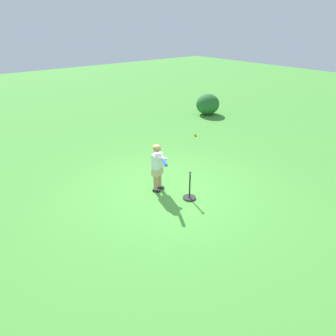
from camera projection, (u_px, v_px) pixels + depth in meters
name	position (u px, v px, depth m)	size (l,w,h in m)	color
ground_plane	(168.00, 192.00, 6.96)	(40.00, 40.00, 0.00)	#479338
child_batter	(158.00, 164.00, 6.77)	(0.71, 0.40, 1.08)	#232328
play_ball_near_batter	(195.00, 135.00, 10.28)	(0.08, 0.08, 0.08)	orange
play_ball_center_lawn	(160.00, 163.00, 8.27)	(0.07, 0.07, 0.07)	blue
batting_tee	(189.00, 194.00, 6.68)	(0.28, 0.28, 0.62)	black
shrub_left_background	(208.00, 104.00, 12.46)	(0.89, 0.94, 0.81)	#286B2D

